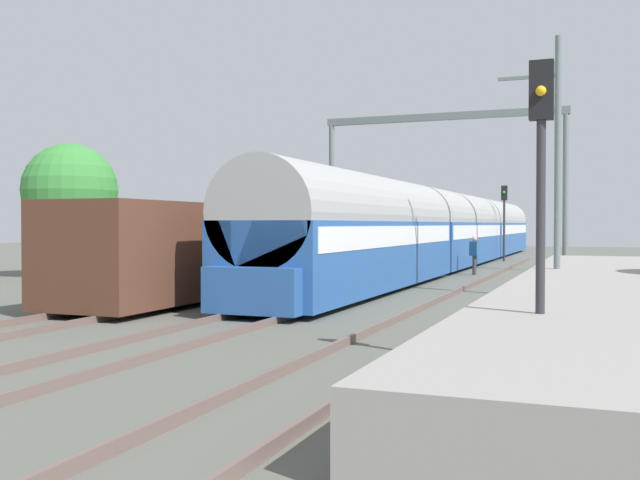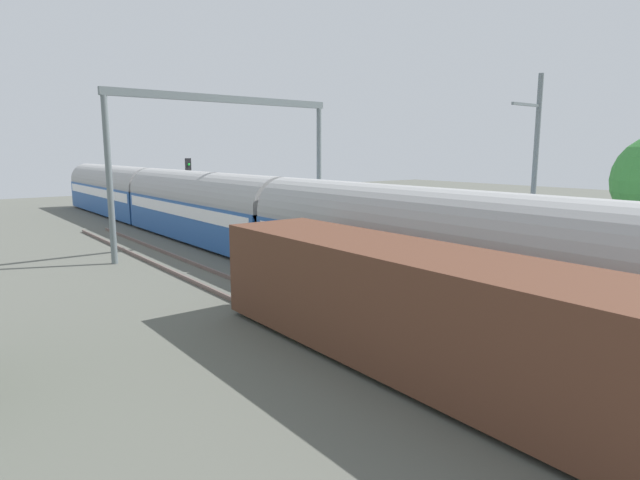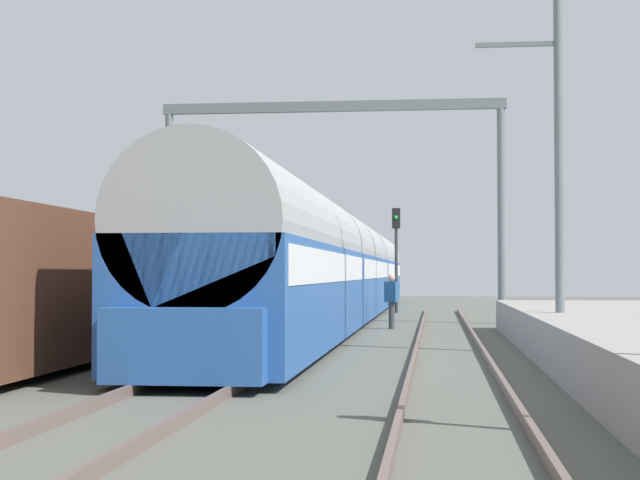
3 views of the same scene
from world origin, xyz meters
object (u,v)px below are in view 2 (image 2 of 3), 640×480
Objects in this scene: passenger_train at (203,207)px; freight_car at (419,310)px; railway_signal_far at (189,183)px; person_crossing at (307,234)px; catenary_gantry at (227,141)px.

passenger_train reaches higher than freight_car.
railway_signal_far reaches higher than passenger_train.
freight_car is 14.19m from person_crossing.
catenary_gantry is at bearing -101.71° from railway_signal_far.
passenger_train is at bearing 132.39° from person_crossing.
railway_signal_far is (5.85, 25.76, 1.52)m from freight_car.
railway_signal_far is at bearing 77.21° from freight_car.
railway_signal_far reaches higher than freight_car.
person_crossing is 0.14× the size of catenary_gantry.
freight_car is (-3.93, -19.65, -0.50)m from passenger_train.
freight_car is 17.47m from catenary_gantry.
freight_car is 26.46m from railway_signal_far.
person_crossing is 13.15m from railway_signal_far.
passenger_train is 20.04m from freight_car.
catenary_gantry is (3.93, 16.51, 4.14)m from freight_car.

